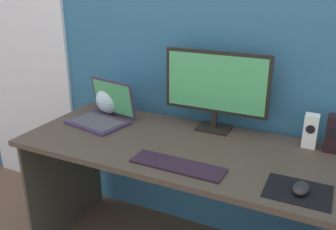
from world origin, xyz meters
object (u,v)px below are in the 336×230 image
Objects in this scene: laptop at (103,114)px; monitor at (216,87)px; speaker_right at (334,133)px; keyboard_external at (178,165)px; fishbowl at (111,99)px; mouse at (301,188)px; speaker_near_monitor at (310,131)px.

monitor is at bearing 15.87° from laptop.
keyboard_external is (-0.60, -0.47, -0.09)m from speaker_right.
fishbowl is at bearing -178.10° from monitor.
monitor is 0.67m from laptop.
monitor reaches higher than speaker_right.
laptop is at bearing 173.08° from mouse.
fishbowl is 1.25m from mouse.
speaker_right is 1.80× the size of mouse.
speaker_right is 1.26m from fishbowl.
speaker_near_monitor is 1.68× the size of mouse.
fishbowl is (-1.16, -0.02, 0.00)m from speaker_near_monitor.
keyboard_external is at bearing -142.30° from speaker_right.
laptop is 0.68m from keyboard_external.
monitor reaches higher than fishbowl.
speaker_right is 0.42× the size of keyboard_external.
fishbowl is 1.84× the size of mouse.
speaker_right is at bearing 38.58° from keyboard_external.
speaker_near_monitor is 0.46m from mouse.
laptop reaches higher than fishbowl.
monitor is at bearing 179.22° from speaker_near_monitor.
fishbowl is at bearing 106.62° from laptop.
laptop reaches higher than speaker_near_monitor.
mouse is at bearing 2.25° from keyboard_external.
speaker_near_monitor is 0.39× the size of keyboard_external.
fishbowl reaches higher than keyboard_external.
laptop is (-1.11, -0.17, -0.04)m from speaker_near_monitor.
speaker_near_monitor is at bearing 43.94° from keyboard_external.
monitor reaches higher than keyboard_external.
mouse is at bearing -14.26° from laptop.
laptop is 1.16m from mouse.
monitor is 0.53m from keyboard_external.
speaker_near_monitor is 0.69m from keyboard_external.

